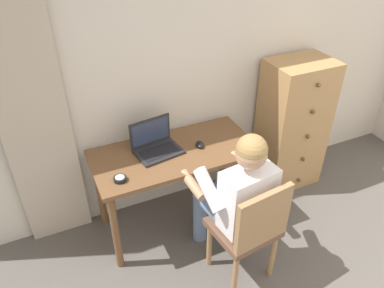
# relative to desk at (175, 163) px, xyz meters

# --- Properties ---
(wall_back) EXTENTS (4.80, 0.05, 2.50)m
(wall_back) POSITION_rel_desk_xyz_m (0.49, 0.38, 0.61)
(wall_back) COLOR beige
(wall_back) RESTS_ON ground_plane
(curtain_panel) EXTENTS (0.47, 0.03, 2.25)m
(curtain_panel) POSITION_rel_desk_xyz_m (-0.92, 0.31, 0.48)
(curtain_panel) COLOR #BCAD99
(curtain_panel) RESTS_ON ground_plane
(desk) EXTENTS (1.27, 0.61, 0.75)m
(desk) POSITION_rel_desk_xyz_m (0.00, 0.00, 0.00)
(desk) COLOR brown
(desk) RESTS_ON ground_plane
(dresser) EXTENTS (0.56, 0.45, 1.24)m
(dresser) POSITION_rel_desk_xyz_m (1.21, 0.11, -0.02)
(dresser) COLOR tan
(dresser) RESTS_ON ground_plane
(chair) EXTENTS (0.46, 0.45, 0.90)m
(chair) POSITION_rel_desk_xyz_m (0.24, -0.73, -0.13)
(chair) COLOR brown
(chair) RESTS_ON ground_plane
(person_seated) EXTENTS (0.57, 0.61, 1.21)m
(person_seated) POSITION_rel_desk_xyz_m (0.22, -0.55, 0.05)
(person_seated) COLOR #6B84AD
(person_seated) RESTS_ON ground_plane
(laptop) EXTENTS (0.37, 0.30, 0.24)m
(laptop) POSITION_rel_desk_xyz_m (-0.13, 0.07, 0.16)
(laptop) COLOR #232326
(laptop) RESTS_ON desk
(computer_mouse) EXTENTS (0.08, 0.11, 0.03)m
(computer_mouse) POSITION_rel_desk_xyz_m (0.20, -0.02, 0.13)
(computer_mouse) COLOR black
(computer_mouse) RESTS_ON desk
(desk_clock) EXTENTS (0.09, 0.09, 0.03)m
(desk_clock) POSITION_rel_desk_xyz_m (-0.48, -0.17, 0.12)
(desk_clock) COLOR black
(desk_clock) RESTS_ON desk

